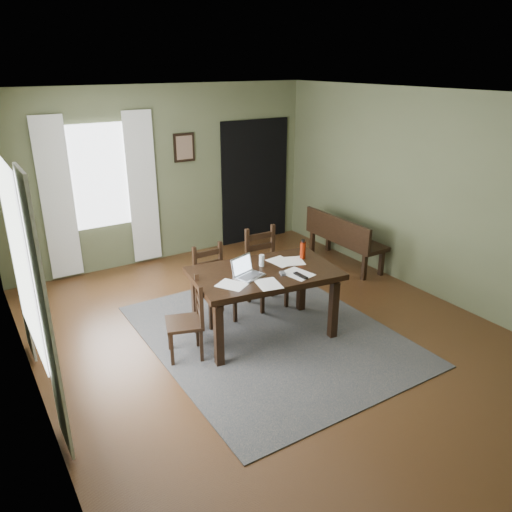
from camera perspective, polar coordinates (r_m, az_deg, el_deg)
ground at (r=5.95m, az=1.55°, el=-9.04°), size 5.00×6.00×0.01m
room_shell at (r=5.27m, az=1.75°, el=8.15°), size 5.02×6.02×2.71m
rug at (r=5.95m, az=1.55°, el=-8.95°), size 2.60×3.20×0.01m
dining_table at (r=5.63m, az=0.97°, el=-2.62°), size 1.73×1.18×0.81m
chair_end at (r=5.41m, az=-7.72°, el=-7.28°), size 0.48×0.48×0.88m
chair_back_left at (r=6.10m, az=-4.85°, el=-3.32°), size 0.42×0.42×0.94m
chair_back_right at (r=6.46m, az=1.10°, el=-1.45°), size 0.47×0.47×1.02m
bench at (r=7.83m, az=9.88°, el=2.26°), size 0.46×1.43×0.81m
laptop at (r=5.44m, az=-1.14°, el=-1.74°), size 0.37×0.33×0.21m
computer_mouse at (r=5.49m, az=3.06°, el=-2.00°), size 0.08×0.10×0.03m
tv_remote at (r=5.46m, az=5.12°, el=-2.25°), size 0.06×0.20×0.02m
drinking_glass at (r=5.69m, az=0.66°, el=-0.51°), size 0.08×0.08×0.13m
water_bottle at (r=5.92m, az=5.37°, el=0.72°), size 0.09×0.09×0.23m
paper_a at (r=5.24m, az=-2.77°, el=-3.32°), size 0.35×0.37×0.00m
paper_b at (r=5.52m, az=4.78°, el=-2.04°), size 0.32×0.37×0.00m
paper_c at (r=5.84m, az=2.89°, el=-0.64°), size 0.27×0.33×0.00m
paper_d at (r=5.87m, az=4.36°, el=-0.57°), size 0.30×0.34×0.00m
paper_e at (r=5.26m, az=1.43°, el=-3.23°), size 0.29×0.35×0.00m
window_left at (r=4.74m, az=-25.49°, el=-0.00°), size 0.01×1.30×1.70m
window_back at (r=7.63m, az=-17.48°, el=8.65°), size 1.00×0.01×1.50m
curtain_left_near at (r=4.09m, az=-22.90°, el=-6.77°), size 0.03×0.48×2.30m
curtain_left_far at (r=5.60m, az=-25.96°, el=0.29°), size 0.03×0.48×2.30m
curtain_back_left at (r=7.53m, az=-21.75°, el=5.98°), size 0.44×0.03×2.30m
curtain_back_right at (r=7.83m, az=-12.83°, el=7.53°), size 0.44×0.03×2.30m
framed_picture at (r=8.01m, az=-8.22°, el=12.17°), size 0.34×0.03×0.44m
doorway_back at (r=8.74m, az=-0.12°, el=8.49°), size 1.30×0.03×2.10m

